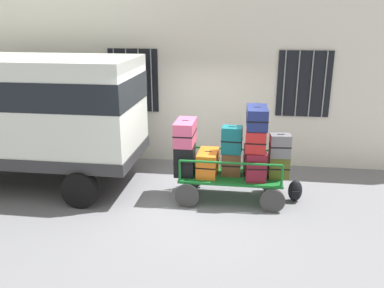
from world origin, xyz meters
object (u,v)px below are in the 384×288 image
suitcase_left_bottom (185,159)px  suitcase_midleft_bottom (208,163)px  van (24,108)px  suitcase_midright_top (257,117)px  suitcase_right_middle (280,146)px  luggage_cart (231,180)px  backpack (295,191)px  suitcase_midright_bottom (255,163)px  suitcase_right_bottom (278,166)px  suitcase_center_bottom (231,164)px  suitcase_center_middle (232,140)px  suitcase_left_middle (185,132)px  suitcase_midright_middle (256,139)px

suitcase_left_bottom → suitcase_midleft_bottom: (0.45, 0.02, -0.06)m
van → suitcase_left_bottom: (3.41, -0.27, -0.86)m
suitcase_midright_top → suitcase_right_middle: bearing=-9.3°
van → luggage_cart: 4.50m
suitcase_left_bottom → backpack: size_ratio=1.34×
suitcase_midright_bottom → suitcase_midright_top: (-0.00, 0.03, 0.89)m
suitcase_midleft_bottom → suitcase_right_bottom: size_ratio=1.59×
luggage_cart → suitcase_midleft_bottom: bearing=-178.8°
backpack → suitcase_midright_top: bearing=-177.9°
suitcase_center_bottom → backpack: 1.37m
suitcase_center_middle → backpack: bearing=2.3°
suitcase_left_bottom → suitcase_center_middle: (0.90, 0.04, 0.42)m
suitcase_left_bottom → suitcase_center_middle: suitcase_center_middle is taller
suitcase_midleft_bottom → backpack: (1.71, 0.07, -0.53)m
suitcase_left_bottom → suitcase_right_bottom: 1.81m
suitcase_left_middle → suitcase_center_bottom: bearing=-0.7°
suitcase_center_bottom → suitcase_right_middle: 1.00m
luggage_cart → suitcase_right_middle: size_ratio=4.65×
suitcase_midright_bottom → suitcase_right_bottom: (0.45, 0.02, -0.06)m
suitcase_left_middle → suitcase_midright_bottom: bearing=-1.3°
suitcase_midright_top → suitcase_right_bottom: suitcase_midright_top is taller
van → suitcase_midright_middle: van is taller
luggage_cart → suitcase_midright_bottom: 0.60m
suitcase_right_bottom → suitcase_right_middle: bearing=-90.0°
suitcase_center_middle → luggage_cart: bearing=-90.0°
suitcase_center_bottom → backpack: size_ratio=1.04×
van → suitcase_midright_top: van is taller
backpack → luggage_cart: bearing=-177.1°
suitcase_center_bottom → suitcase_midright_middle: bearing=-6.6°
suitcase_left_middle → backpack: size_ratio=1.69×
van → luggage_cart: (4.31, -0.24, -1.27)m
van → suitcase_midleft_bottom: van is taller
suitcase_midright_bottom → suitcase_right_bottom: suitcase_midright_bottom is taller
suitcase_left_bottom → suitcase_center_middle: bearing=2.8°
luggage_cart → suitcase_center_middle: (0.00, 0.01, 0.83)m
luggage_cart → suitcase_right_bottom: 0.96m
suitcase_midright_middle → backpack: bearing=6.2°
suitcase_left_middle → suitcase_midright_middle: (1.35, -0.06, -0.06)m
suitcase_midright_top → suitcase_left_middle: bearing=179.8°
suitcase_right_middle → backpack: suitcase_right_middle is taller
suitcase_left_bottom → suitcase_center_middle: size_ratio=1.13×
van → suitcase_center_bottom: (4.31, -0.21, -0.93)m
suitcase_left_middle → suitcase_center_middle: (0.90, -0.02, -0.11)m
van → backpack: 5.76m
suitcase_left_middle → backpack: bearing=0.7°
luggage_cart → suitcase_right_bottom: suitcase_right_bottom is taller
suitcase_center_middle → backpack: suitcase_center_middle is taller
suitcase_left_middle → van: bearing=176.7°
suitcase_right_bottom → backpack: size_ratio=0.99×
suitcase_center_bottom → suitcase_center_middle: bearing=-90.0°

